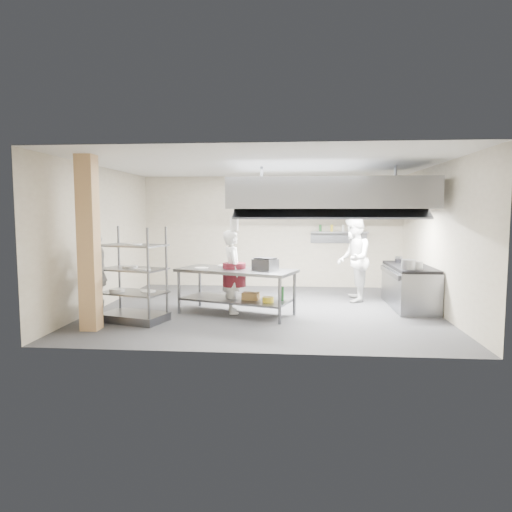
# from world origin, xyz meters

# --- Properties ---
(floor) EXTENTS (7.00, 7.00, 0.00)m
(floor) POSITION_xyz_m (0.00, 0.00, 0.00)
(floor) COLOR #2F2F32
(floor) RESTS_ON ground
(ceiling) EXTENTS (7.00, 7.00, 0.00)m
(ceiling) POSITION_xyz_m (0.00, 0.00, 3.00)
(ceiling) COLOR silver
(ceiling) RESTS_ON wall_back
(wall_back) EXTENTS (7.00, 0.00, 7.00)m
(wall_back) POSITION_xyz_m (0.00, 3.00, 1.50)
(wall_back) COLOR #AFA38B
(wall_back) RESTS_ON ground
(wall_left) EXTENTS (0.00, 6.00, 6.00)m
(wall_left) POSITION_xyz_m (-3.50, 0.00, 1.50)
(wall_left) COLOR #AFA38B
(wall_left) RESTS_ON ground
(wall_right) EXTENTS (0.00, 6.00, 6.00)m
(wall_right) POSITION_xyz_m (3.50, 0.00, 1.50)
(wall_right) COLOR #AFA38B
(wall_right) RESTS_ON ground
(column) EXTENTS (0.30, 0.30, 3.00)m
(column) POSITION_xyz_m (-2.90, -1.90, 1.50)
(column) COLOR tan
(column) RESTS_ON floor
(exhaust_hood) EXTENTS (4.00, 2.50, 0.60)m
(exhaust_hood) POSITION_xyz_m (1.30, 0.40, 2.40)
(exhaust_hood) COLOR gray
(exhaust_hood) RESTS_ON ceiling
(hood_strip_a) EXTENTS (1.60, 0.12, 0.04)m
(hood_strip_a) POSITION_xyz_m (0.40, 0.40, 2.08)
(hood_strip_a) COLOR white
(hood_strip_a) RESTS_ON exhaust_hood
(hood_strip_b) EXTENTS (1.60, 0.12, 0.04)m
(hood_strip_b) POSITION_xyz_m (2.20, 0.40, 2.08)
(hood_strip_b) COLOR white
(hood_strip_b) RESTS_ON exhaust_hood
(wall_shelf) EXTENTS (1.50, 0.28, 0.04)m
(wall_shelf) POSITION_xyz_m (1.80, 2.84, 1.50)
(wall_shelf) COLOR gray
(wall_shelf) RESTS_ON wall_back
(island) EXTENTS (2.52, 1.68, 0.91)m
(island) POSITION_xyz_m (-0.54, -0.50, 0.46)
(island) COLOR slate
(island) RESTS_ON floor
(island_worktop) EXTENTS (2.52, 1.68, 0.06)m
(island_worktop) POSITION_xyz_m (-0.54, -0.50, 0.88)
(island_worktop) COLOR gray
(island_worktop) RESTS_ON island
(island_undershelf) EXTENTS (2.31, 1.53, 0.04)m
(island_undershelf) POSITION_xyz_m (-0.54, -0.50, 0.30)
(island_undershelf) COLOR slate
(island_undershelf) RESTS_ON island
(pass_rack) EXTENTS (1.33, 1.00, 1.77)m
(pass_rack) POSITION_xyz_m (-2.38, -1.24, 0.88)
(pass_rack) COLOR slate
(pass_rack) RESTS_ON floor
(cooking_range) EXTENTS (0.80, 2.00, 0.84)m
(cooking_range) POSITION_xyz_m (3.08, 0.50, 0.42)
(cooking_range) COLOR slate
(cooking_range) RESTS_ON floor
(range_top) EXTENTS (0.78, 1.96, 0.06)m
(range_top) POSITION_xyz_m (3.08, 0.50, 0.87)
(range_top) COLOR black
(range_top) RESTS_ON cooking_range
(chef_head) EXTENTS (0.55, 0.70, 1.68)m
(chef_head) POSITION_xyz_m (-0.63, -0.35, 0.84)
(chef_head) COLOR silver
(chef_head) RESTS_ON floor
(chef_line) EXTENTS (0.84, 1.02, 1.93)m
(chef_line) POSITION_xyz_m (1.95, 1.05, 0.97)
(chef_line) COLOR white
(chef_line) RESTS_ON floor
(chef_plating) EXTENTS (0.68, 1.09, 1.74)m
(chef_plating) POSITION_xyz_m (-3.00, -1.45, 0.87)
(chef_plating) COLOR silver
(chef_plating) RESTS_ON floor
(griddle) EXTENTS (0.55, 0.52, 0.21)m
(griddle) POSITION_xyz_m (0.04, -0.54, 1.02)
(griddle) COLOR slate
(griddle) RESTS_ON island_worktop
(wicker_basket) EXTENTS (0.35, 0.27, 0.14)m
(wicker_basket) POSITION_xyz_m (-0.24, -0.60, 0.39)
(wicker_basket) COLOR olive
(wicker_basket) RESTS_ON island_undershelf
(stockpot) EXTENTS (0.29, 0.29, 0.20)m
(stockpot) POSITION_xyz_m (2.88, -0.21, 1.00)
(stockpot) COLOR gray
(stockpot) RESTS_ON range_top
(plate_stack) EXTENTS (0.28, 0.28, 0.05)m
(plate_stack) POSITION_xyz_m (-2.38, -1.24, 0.57)
(plate_stack) COLOR white
(plate_stack) RESTS_ON pass_rack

